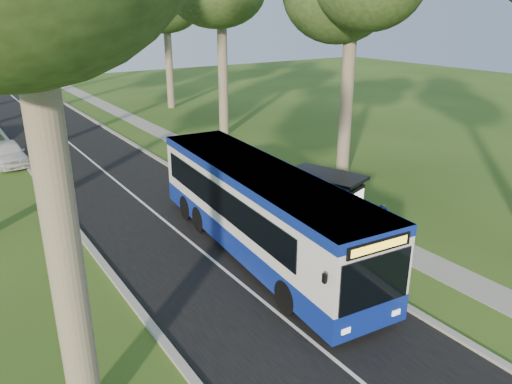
{
  "coord_description": "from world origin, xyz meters",
  "views": [
    {
      "loc": [
        -11.22,
        -13.57,
        8.75
      ],
      "look_at": [
        -0.51,
        2.64,
        1.6
      ],
      "focal_mm": 35.0,
      "sensor_mm": 36.0,
      "label": 1
    }
  ],
  "objects_px": {
    "bus": "(260,211)",
    "bus_shelter": "(335,195)",
    "bus_stop_sign": "(381,233)",
    "litter_bin": "(241,186)",
    "car_white": "(9,153)"
  },
  "relations": [
    {
      "from": "bus",
      "to": "car_white",
      "type": "relative_size",
      "value": 3.09
    },
    {
      "from": "bus",
      "to": "bus_stop_sign",
      "type": "bearing_deg",
      "value": -51.33
    },
    {
      "from": "bus_stop_sign",
      "to": "bus_shelter",
      "type": "relative_size",
      "value": 0.77
    },
    {
      "from": "bus",
      "to": "litter_bin",
      "type": "bearing_deg",
      "value": 69.09
    },
    {
      "from": "bus_shelter",
      "to": "car_white",
      "type": "relative_size",
      "value": 0.83
    },
    {
      "from": "bus",
      "to": "bus_shelter",
      "type": "height_order",
      "value": "bus"
    },
    {
      "from": "bus",
      "to": "bus_stop_sign",
      "type": "height_order",
      "value": "bus"
    },
    {
      "from": "bus_shelter",
      "to": "bus_stop_sign",
      "type": "bearing_deg",
      "value": -122.05
    },
    {
      "from": "bus",
      "to": "bus_shelter",
      "type": "bearing_deg",
      "value": -3.15
    },
    {
      "from": "bus",
      "to": "car_white",
      "type": "bearing_deg",
      "value": 113.3
    },
    {
      "from": "litter_bin",
      "to": "car_white",
      "type": "bearing_deg",
      "value": 126.22
    },
    {
      "from": "bus_stop_sign",
      "to": "litter_bin",
      "type": "height_order",
      "value": "bus_stop_sign"
    },
    {
      "from": "bus_shelter",
      "to": "car_white",
      "type": "bearing_deg",
      "value": 98.6
    },
    {
      "from": "litter_bin",
      "to": "car_white",
      "type": "xyz_separation_m",
      "value": [
        -8.79,
        11.99,
        0.27
      ]
    },
    {
      "from": "bus",
      "to": "bus_stop_sign",
      "type": "xyz_separation_m",
      "value": [
        2.49,
        -3.68,
        -0.1
      ]
    }
  ]
}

